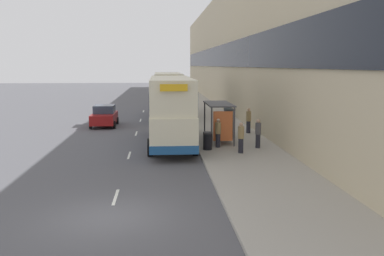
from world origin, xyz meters
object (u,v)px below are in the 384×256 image
at_px(car_0, 163,93).
at_px(pedestrian_1, 218,133).
at_px(pedestrian_at_shelter, 241,137).
at_px(pedestrian_3, 258,133).
at_px(double_decker_bus_near, 171,109).
at_px(double_decker_bus_ahead, 168,94).
at_px(pedestrian_2, 248,120).
at_px(car_3, 104,116).
at_px(car_2, 161,87).
at_px(bus_shelter, 222,115).
at_px(litter_bin, 208,141).
at_px(car_1, 163,100).

xyz_separation_m(car_0, pedestrian_1, (2.82, -40.76, 0.21)).
xyz_separation_m(pedestrian_at_shelter, pedestrian_3, (1.31, 1.40, -0.01)).
relative_size(double_decker_bus_near, pedestrian_1, 6.27).
relative_size(double_decker_bus_near, double_decker_bus_ahead, 0.98).
xyz_separation_m(double_decker_bus_near, pedestrian_2, (5.77, 3.49, -1.20)).
bearing_deg(car_3, pedestrian_at_shelter, 126.40).
bearing_deg(pedestrian_3, pedestrian_1, 170.18).
bearing_deg(car_0, car_3, -99.96).
distance_m(double_decker_bus_ahead, pedestrian_3, 17.53).
bearing_deg(car_2, car_0, -88.76).
xyz_separation_m(bus_shelter, double_decker_bus_ahead, (-3.17, 14.46, 0.41)).
bearing_deg(bus_shelter, litter_bin, -115.42).
xyz_separation_m(car_2, litter_bin, (2.47, -58.35, -0.21)).
distance_m(double_decker_bus_near, pedestrian_3, 5.74).
relative_size(bus_shelter, car_3, 0.99).
distance_m(car_0, pedestrian_at_shelter, 42.75).
distance_m(double_decker_bus_near, pedestrian_1, 3.54).
bearing_deg(pedestrian_2, double_decker_bus_near, -148.84).
relative_size(pedestrian_3, litter_bin, 1.66).
height_order(double_decker_bus_ahead, pedestrian_1, double_decker_bus_ahead).
distance_m(double_decker_bus_near, litter_bin, 3.61).
relative_size(car_2, pedestrian_at_shelter, 2.60).
relative_size(car_0, pedestrian_2, 2.41).
distance_m(bus_shelter, double_decker_bus_near, 3.32).
bearing_deg(double_decker_bus_ahead, pedestrian_1, -80.72).
relative_size(car_1, car_3, 0.89).
height_order(bus_shelter, pedestrian_3, bus_shelter).
bearing_deg(car_0, double_decker_bus_near, -89.96).
bearing_deg(bus_shelter, car_0, 94.88).
bearing_deg(pedestrian_1, pedestrian_at_shelter, -59.80).
bearing_deg(car_3, car_0, -99.96).
bearing_deg(pedestrian_3, car_2, 95.45).
distance_m(double_decker_bus_ahead, pedestrian_2, 12.49).
height_order(car_0, car_1, car_1).
xyz_separation_m(double_decker_bus_near, car_2, (-0.39, 55.88, -1.40)).
distance_m(double_decker_bus_ahead, pedestrian_at_shelter, 18.56).
bearing_deg(litter_bin, car_1, 94.82).
bearing_deg(double_decker_bus_near, double_decker_bus_ahead, 89.52).
relative_size(double_decker_bus_near, pedestrian_2, 5.94).
bearing_deg(pedestrian_2, car_2, 96.71).
xyz_separation_m(car_0, pedestrian_2, (5.79, -35.50, 0.25)).
xyz_separation_m(car_0, car_3, (-5.29, -30.14, 0.04)).
height_order(double_decker_bus_ahead, litter_bin, double_decker_bus_ahead).
height_order(bus_shelter, pedestrian_at_shelter, bus_shelter).
bearing_deg(pedestrian_at_shelter, pedestrian_1, 120.20).
bearing_deg(double_decker_bus_near, car_3, 121.02).
distance_m(pedestrian_2, litter_bin, 7.02).
bearing_deg(litter_bin, pedestrian_2, 58.22).
bearing_deg(car_3, car_2, -95.98).
xyz_separation_m(bus_shelter, pedestrian_2, (2.47, 3.39, -0.79)).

